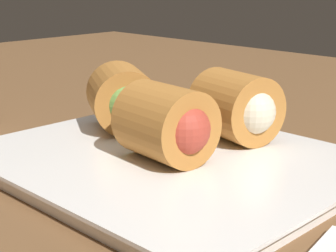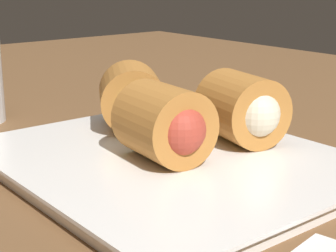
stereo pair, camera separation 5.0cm
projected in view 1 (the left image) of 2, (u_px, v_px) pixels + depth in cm
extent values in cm
cube|color=brown|center=(164.00, 196.00, 45.00)|extent=(180.00, 140.00, 2.00)
cube|color=white|center=(168.00, 164.00, 47.39)|extent=(28.97, 24.20, 1.20)
cube|color=white|center=(168.00, 156.00, 47.19)|extent=(30.13, 25.17, 0.30)
cylinder|color=#B77533|center=(235.00, 106.00, 50.58)|extent=(7.74, 7.49, 6.20)
sphere|color=beige|center=(253.00, 111.00, 48.68)|extent=(4.03, 4.03, 4.03)
cylinder|color=#B77533|center=(122.00, 98.00, 53.87)|extent=(8.79, 8.68, 6.20)
sphere|color=#6B9E47|center=(127.00, 103.00, 51.69)|extent=(4.03, 4.03, 4.03)
cylinder|color=#B77533|center=(166.00, 123.00, 45.04)|extent=(7.11, 6.81, 6.20)
sphere|color=#B23D2D|center=(185.00, 129.00, 43.30)|extent=(4.03, 4.03, 4.03)
cylinder|color=silver|center=(215.00, 109.00, 67.80)|extent=(9.68, 4.82, 0.50)
ellipsoid|color=silver|center=(255.00, 126.00, 58.74)|extent=(4.86, 4.42, 1.37)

